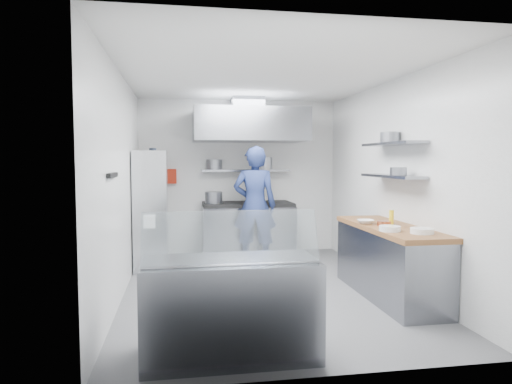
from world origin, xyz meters
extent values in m
plane|color=#4D4D4F|center=(0.00, 0.00, 0.00)|extent=(5.00, 5.00, 0.00)
plane|color=silver|center=(0.00, 0.00, 2.80)|extent=(5.00, 5.00, 0.00)
cube|color=white|center=(0.00, 2.50, 1.40)|extent=(3.60, 2.80, 0.02)
cube|color=white|center=(0.00, -2.50, 1.40)|extent=(3.60, 2.80, 0.02)
cube|color=white|center=(-1.80, 0.00, 1.40)|extent=(2.80, 5.00, 0.02)
cube|color=white|center=(1.80, 0.00, 1.40)|extent=(2.80, 5.00, 0.02)
cube|color=gray|center=(0.10, 2.10, 0.45)|extent=(1.60, 0.80, 0.90)
cube|color=black|center=(0.10, 2.10, 0.93)|extent=(1.57, 0.78, 0.06)
cylinder|color=slate|center=(-0.51, 2.02, 1.06)|extent=(0.30, 0.30, 0.20)
cylinder|color=slate|center=(0.23, 2.14, 1.08)|extent=(0.32, 0.32, 0.24)
cube|color=gray|center=(0.10, 2.34, 1.52)|extent=(1.60, 0.30, 0.04)
cylinder|color=slate|center=(-0.46, 2.41, 1.63)|extent=(0.28, 0.28, 0.18)
cylinder|color=slate|center=(0.41, 2.09, 1.65)|extent=(0.27, 0.27, 0.22)
cube|color=gray|center=(0.10, 1.93, 2.30)|extent=(1.90, 1.15, 0.55)
cube|color=slate|center=(0.10, 2.15, 2.68)|extent=(0.55, 0.55, 0.24)
cube|color=#AF210E|center=(-1.25, 2.44, 1.42)|extent=(0.22, 0.10, 0.26)
imported|color=navy|center=(0.13, 1.49, 0.97)|extent=(0.79, 0.60, 1.94)
cube|color=silver|center=(-1.53, 1.47, 0.93)|extent=(0.50, 0.90, 1.85)
cube|color=white|center=(-1.53, 1.03, 0.80)|extent=(0.16, 0.20, 0.18)
cube|color=yellow|center=(-1.53, 1.45, 1.30)|extent=(0.14, 0.18, 0.16)
cylinder|color=black|center=(-1.48, 1.21, 1.80)|extent=(0.11, 0.11, 0.18)
cube|color=black|center=(-1.78, -0.90, 1.55)|extent=(0.04, 0.55, 0.05)
cube|color=gray|center=(1.48, -0.60, 0.42)|extent=(0.62, 2.00, 0.84)
cube|color=#945E32|center=(1.48, -0.60, 0.87)|extent=(0.65, 2.04, 0.06)
cylinder|color=white|center=(1.55, -1.24, 0.93)|extent=(0.25, 0.25, 0.06)
cylinder|color=white|center=(1.27, -1.03, 0.93)|extent=(0.24, 0.24, 0.06)
cylinder|color=#C36037|center=(1.40, -0.62, 0.93)|extent=(0.17, 0.17, 0.06)
cylinder|color=yellow|center=(1.54, -0.52, 0.99)|extent=(0.06, 0.06, 0.18)
imported|color=white|center=(1.24, -0.41, 0.93)|extent=(0.25, 0.25, 0.05)
cube|color=gray|center=(1.64, -0.30, 1.50)|extent=(0.30, 1.30, 0.04)
cube|color=gray|center=(1.64, -0.30, 1.92)|extent=(0.30, 1.30, 0.04)
cylinder|color=slate|center=(1.61, -0.55, 1.57)|extent=(0.21, 0.21, 0.10)
cylinder|color=slate|center=(1.68, -0.15, 2.01)|extent=(0.25, 0.25, 0.14)
cube|color=gray|center=(-0.66, -2.00, 0.42)|extent=(1.50, 0.70, 0.85)
cube|color=silver|center=(-0.66, -2.12, 1.07)|extent=(1.47, 0.19, 0.42)
camera|label=1|loc=(-1.08, -5.85, 1.71)|focal=32.00mm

